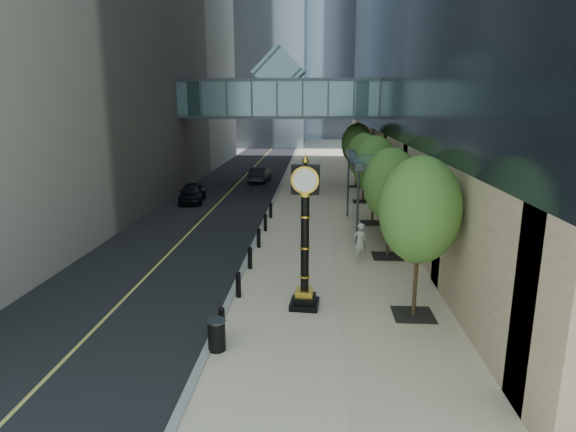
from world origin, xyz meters
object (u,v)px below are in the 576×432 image
object	(u,v)px
car_near	(192,193)
car_far	(260,174)
pedestrian	(360,243)
trash_bin	(217,336)
street_clock	(305,245)

from	to	relation	value
car_near	car_far	xyz separation A→B (m)	(3.92, 9.48, -0.01)
car_far	pedestrian	bearing A→B (deg)	112.67
trash_bin	car_near	world-z (taller)	car_near
trash_bin	pedestrian	world-z (taller)	pedestrian
street_clock	car_far	bearing A→B (deg)	104.47
trash_bin	pedestrian	size ratio (longest dim) A/B	0.49
street_clock	trash_bin	bearing A→B (deg)	-123.26
car_far	car_near	bearing A→B (deg)	72.44
car_near	car_far	distance (m)	10.26
trash_bin	car_far	size ratio (longest dim) A/B	0.21
pedestrian	car_near	xyz separation A→B (m)	(-11.20, 13.23, -0.26)
street_clock	trash_bin	distance (m)	4.51
car_far	trash_bin	bearing A→B (deg)	99.26
street_clock	pedestrian	size ratio (longest dim) A/B	2.90
street_clock	car_far	distance (m)	28.34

